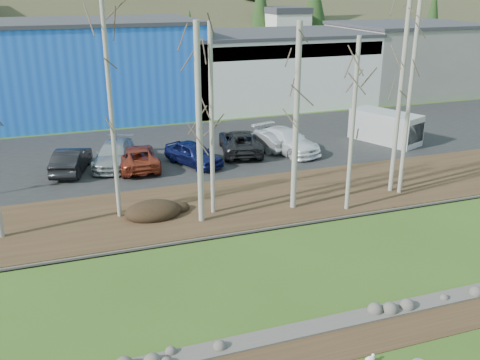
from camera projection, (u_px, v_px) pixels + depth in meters
name	position (u px, v px, depth m)	size (l,w,h in m)	color
dirt_strip	(354.00, 339.00, 17.88)	(80.00, 1.80, 0.03)	#382616
near_bank_rocks	(339.00, 323.00, 18.77)	(80.00, 0.80, 0.50)	#47423D
river	(291.00, 268.00, 22.40)	(80.00, 8.00, 0.90)	black
far_bank_rocks	(256.00, 228.00, 26.03)	(80.00, 0.80, 0.46)	#47423D
far_bank	(235.00, 203.00, 28.84)	(80.00, 7.00, 0.15)	#382616
parking_lot	(188.00, 150.00, 38.14)	(80.00, 14.00, 0.14)	black
building_blue	(82.00, 68.00, 47.26)	(20.40, 12.24, 8.30)	blue
building_white	(270.00, 67.00, 53.09)	(18.36, 12.24, 6.80)	silver
building_grey	(406.00, 58.00, 57.99)	(14.28, 12.24, 7.30)	slate
seagull	(370.00, 359.00, 16.73)	(0.40, 0.19, 0.29)	gold
dirt_mound	(153.00, 210.00, 27.00)	(2.86, 2.02, 0.56)	black
birch_1	(111.00, 111.00, 25.21)	(0.21, 0.21, 10.78)	#ACA49A
birch_2	(199.00, 127.00, 24.90)	(0.29, 0.29, 9.57)	#ACA49A
birch_3	(212.00, 122.00, 25.90)	(0.22, 0.22, 9.48)	#ACA49A
birch_4	(353.00, 127.00, 26.44)	(0.22, 0.22, 8.78)	#ACA49A
birch_5	(296.00, 119.00, 26.52)	(0.29, 0.29, 9.45)	#ACA49A
birch_6	(400.00, 99.00, 28.61)	(0.25, 0.25, 10.50)	#ACA49A
birch_7	(410.00, 97.00, 28.26)	(0.23, 0.23, 10.88)	#ACA49A
car_0	(71.00, 160.00, 33.16)	(1.63, 4.68, 1.54)	black
car_1	(137.00, 157.00, 33.99)	(2.39, 5.18, 1.44)	#95361F
car_2	(114.00, 154.00, 34.34)	(2.12, 5.21, 1.51)	#979A9E
car_3	(193.00, 154.00, 34.47)	(1.78, 4.44, 1.51)	#10164A
car_4	(264.00, 139.00, 37.77)	(1.50, 4.30, 1.42)	#A6A6A8
car_5	(240.00, 141.00, 37.02)	(2.61, 5.66, 1.57)	black
car_6	(286.00, 141.00, 37.12)	(2.26, 5.55, 1.61)	white
van_white	(388.00, 127.00, 39.32)	(3.96, 5.51, 2.23)	silver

